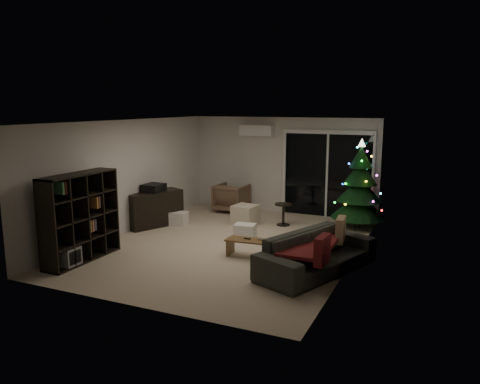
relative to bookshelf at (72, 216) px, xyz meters
The scene contains 18 objects.
room 4.41m from the bookshelf, 52.12° to the left, with size 6.50×7.51×2.60m.
bookshelf is the anchor object (origin of this frame).
media_cabinet 2.63m from the bookshelf, 90.00° to the left, with size 0.50×1.32×0.83m, color black.
stereo 2.60m from the bookshelf, 90.00° to the left, with size 0.42×0.50×0.18m, color black.
armchair 4.86m from the bookshelf, 77.99° to the left, with size 0.79×0.82×0.74m, color brown.
ottoman 4.11m from the bookshelf, 62.24° to the left, with size 0.52×0.52×0.47m, color beige.
cardboard_box_a 3.00m from the bookshelf, 81.28° to the left, with size 0.45×0.34×0.32m, color white.
cardboard_box_b 3.52m from the bookshelf, 46.99° to the left, with size 0.44×0.33×0.31m, color white.
side_table 4.80m from the bookshelf, 54.83° to the left, with size 0.42×0.42×0.52m, color black.
floor_lamp 5.62m from the bookshelf, 77.09° to the left, with size 0.25×0.25×1.58m, color black.
sofa 4.47m from the bookshelf, 14.87° to the left, with size 2.33×0.91×0.68m, color #3C3F39.
sofa_throw 4.36m from the bookshelf, 15.20° to the left, with size 0.73×1.68×0.06m, color maroon.
cushion_a 4.89m from the bookshelf, 21.49° to the left, with size 0.13×0.45×0.45m, color tan.
cushion_b 4.58m from the bookshelf, ahead, with size 0.13×0.45×0.45m, color maroon.
coffee_table 3.42m from the bookshelf, 25.16° to the left, with size 1.07×0.37×0.34m, color brown, non-canonical shape.
remote_a 3.25m from the bookshelf, 26.30° to the left, with size 0.13×0.04×0.02m, color black.
remote_b 3.50m from the bookshelf, 25.21° to the left, with size 0.12×0.04×0.02m, color slate.
christmas_tree 6.26m from the bookshelf, 45.34° to the left, with size 1.28×1.28×2.06m, color black.
Camera 1 is at (3.98, -8.32, 2.83)m, focal length 35.00 mm.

